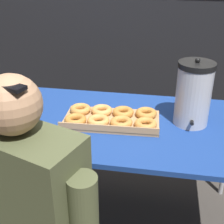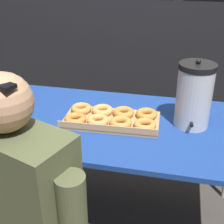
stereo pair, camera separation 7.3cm
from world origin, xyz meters
TOP-DOWN VIEW (x-y plane):
  - ground_plane at (0.00, 0.00)m, footprint 12.00×12.00m
  - folding_table at (0.00, 0.00)m, footprint 1.58×0.82m
  - donut_box at (-0.00, -0.01)m, footprint 0.55×0.31m
  - coffee_urn at (0.43, 0.06)m, footprint 0.19×0.22m
  - cell_phone at (-0.56, -0.19)m, footprint 0.14×0.18m

SIDE VIEW (x-z plane):
  - ground_plane at x=0.00m, z-range 0.00..0.00m
  - folding_table at x=0.00m, z-range 0.32..1.05m
  - cell_phone at x=-0.56m, z-range 0.73..0.74m
  - donut_box at x=0.00m, z-range 0.72..0.78m
  - coffee_urn at x=0.43m, z-range 0.71..1.09m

